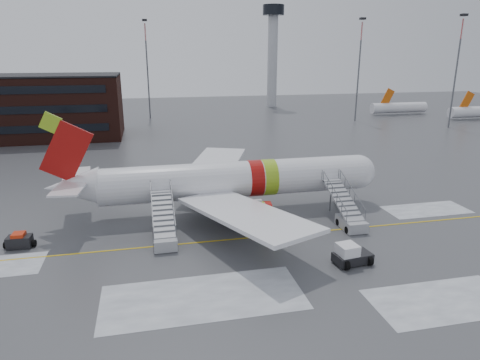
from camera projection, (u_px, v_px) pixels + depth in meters
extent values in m
plane|color=#494C4F|center=(252.00, 233.00, 40.35)|extent=(260.00, 260.00, 0.00)
cylinder|color=white|center=(236.00, 179.00, 45.18)|extent=(28.00, 3.80, 3.80)
sphere|color=white|center=(358.00, 172.00, 48.07)|extent=(3.80, 3.80, 3.80)
cube|color=black|center=(366.00, 167.00, 48.14)|extent=(1.09, 1.60, 0.97)
cone|color=white|center=(72.00, 187.00, 41.73)|extent=(5.20, 3.72, 3.72)
cube|color=#A00E0C|center=(67.00, 152.00, 40.69)|extent=(5.27, 0.30, 6.09)
cube|color=#94C31F|center=(50.00, 123.00, 39.66)|extent=(2.16, 0.26, 2.16)
cube|color=white|center=(77.00, 174.00, 44.01)|extent=(3.07, 4.85, 0.18)
cube|color=white|center=(69.00, 189.00, 39.15)|extent=(3.07, 4.85, 0.18)
cube|color=white|center=(214.00, 165.00, 53.10)|extent=(10.72, 15.97, 1.13)
cube|color=white|center=(245.00, 214.00, 37.19)|extent=(10.72, 15.97, 1.13)
cylinder|color=white|center=(231.00, 183.00, 50.71)|extent=(3.40, 2.10, 2.10)
cylinder|color=white|center=(252.00, 213.00, 40.98)|extent=(3.40, 2.10, 2.10)
cylinder|color=#595B60|center=(340.00, 195.00, 48.40)|extent=(0.20, 0.20, 1.80)
cylinder|color=black|center=(339.00, 198.00, 48.53)|extent=(0.90, 0.56, 0.90)
cylinder|color=black|center=(227.00, 199.00, 48.20)|extent=(0.90, 0.56, 0.90)
cylinder|color=black|center=(236.00, 215.00, 43.71)|extent=(0.90, 0.56, 0.90)
cube|color=#A2A4A9|center=(351.00, 223.00, 41.23)|extent=(2.00, 3.20, 1.00)
cube|color=#A2A4A9|center=(343.00, 200.00, 42.71)|extent=(1.90, 5.87, 2.52)
cube|color=#A2A4A9|center=(330.00, 179.00, 45.47)|extent=(1.90, 1.40, 0.15)
cylinder|color=#595B60|center=(331.00, 196.00, 45.58)|extent=(0.16, 0.16, 3.40)
cylinder|color=black|center=(347.00, 230.00, 40.16)|extent=(0.25, 0.70, 0.70)
cylinder|color=black|center=(355.00, 221.00, 42.41)|extent=(0.25, 0.70, 0.70)
cube|color=#A0A2A7|center=(165.00, 240.00, 37.56)|extent=(2.00, 3.20, 1.00)
cube|color=#A0A2A7|center=(163.00, 214.00, 39.04)|extent=(1.90, 5.87, 2.52)
cube|color=#A0A2A7|center=(161.00, 191.00, 41.80)|extent=(1.90, 1.40, 0.15)
cylinder|color=#595B60|center=(162.00, 208.00, 41.91)|extent=(0.16, 0.16, 3.40)
cylinder|color=black|center=(155.00, 248.00, 36.49)|extent=(0.25, 0.70, 0.70)
cylinder|color=black|center=(175.00, 237.00, 38.74)|extent=(0.25, 0.70, 0.70)
cube|color=black|center=(353.00, 258.00, 34.46)|extent=(3.20, 1.99, 0.75)
cube|color=white|center=(347.00, 250.00, 34.07)|extent=(1.69, 1.69, 0.97)
cube|color=black|center=(348.00, 246.00, 33.96)|extent=(1.46, 1.55, 0.16)
cylinder|color=black|center=(346.00, 265.00, 33.46)|extent=(0.42, 0.79, 0.75)
cylinder|color=black|center=(369.00, 261.00, 34.16)|extent=(0.42, 0.79, 0.75)
cylinder|color=black|center=(336.00, 257.00, 34.82)|extent=(0.42, 0.79, 0.75)
cylinder|color=black|center=(358.00, 253.00, 35.52)|extent=(0.42, 0.79, 0.75)
cube|color=black|center=(20.00, 242.00, 37.24)|extent=(2.06, 1.30, 1.00)
cube|color=red|center=(19.00, 235.00, 37.07)|extent=(1.05, 1.15, 0.40)
cylinder|color=black|center=(10.00, 245.00, 37.15)|extent=(1.03, 0.65, 0.60)
cylinder|color=black|center=(30.00, 243.00, 37.48)|extent=(1.03, 0.65, 0.60)
cylinder|color=#B2B5BA|center=(272.00, 61.00, 131.42)|extent=(3.00, 3.00, 28.00)
cylinder|color=black|center=(273.00, 10.00, 127.27)|extent=(6.40, 6.40, 3.00)
cylinder|color=#595B60|center=(358.00, 81.00, 104.28)|extent=(0.36, 0.36, 19.20)
cylinder|color=#CC7272|center=(362.00, 32.00, 100.98)|extent=(0.32, 0.32, 4.32)
cube|color=black|center=(363.00, 19.00, 100.16)|extent=(1.20, 1.20, 0.50)
cylinder|color=#595B60|center=(148.00, 80.00, 108.93)|extent=(0.36, 0.36, 19.20)
cylinder|color=#CC7272|center=(145.00, 32.00, 105.63)|extent=(0.32, 0.32, 4.32)
cube|color=black|center=(144.00, 20.00, 104.81)|extent=(1.20, 1.20, 0.50)
cylinder|color=#595B60|center=(454.00, 84.00, 94.48)|extent=(0.36, 0.36, 19.20)
cylinder|color=#CC7272|center=(462.00, 29.00, 91.18)|extent=(0.32, 0.32, 4.32)
cube|color=black|center=(464.00, 15.00, 90.36)|extent=(1.20, 1.20, 0.50)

